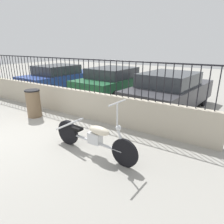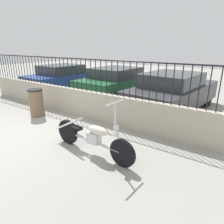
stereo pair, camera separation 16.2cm
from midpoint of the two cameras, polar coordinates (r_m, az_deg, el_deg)
name	(u,v)px [view 1 (the left image)]	position (r m, az deg, el deg)	size (l,w,h in m)	color
ground_plane	(9,137)	(5.82, -28.15, -6.35)	(40.00, 40.00, 0.00)	gray
low_wall	(70,101)	(6.92, -12.59, 3.00)	(9.33, 0.18, 0.87)	#B2A893
fence_railing	(68,69)	(6.72, -13.24, 11.86)	(9.33, 0.04, 0.99)	black
motorcycle_silver	(90,136)	(4.32, -7.28, -6.87)	(2.22, 0.52, 1.27)	black
trash_bin	(34,103)	(6.97, -22.13, 2.30)	(0.47, 0.47, 0.90)	brown
car_blue	(60,78)	(10.49, -15.12, 9.35)	(1.89, 4.00, 1.32)	black
car_green	(114,82)	(8.90, 0.07, 8.47)	(1.99, 4.01, 1.33)	black
car_dark_grey	(170,91)	(7.39, 15.62, 5.75)	(2.21, 4.32, 1.35)	black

